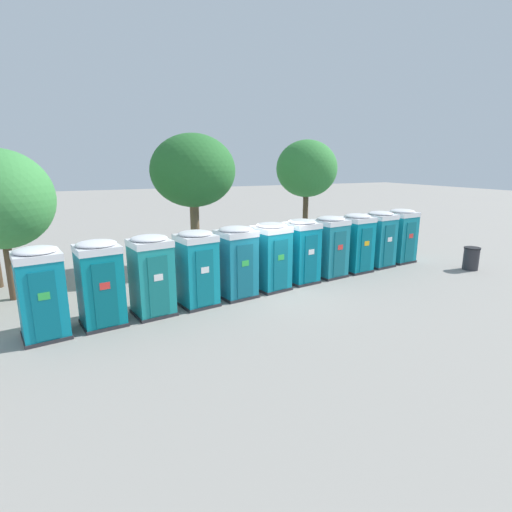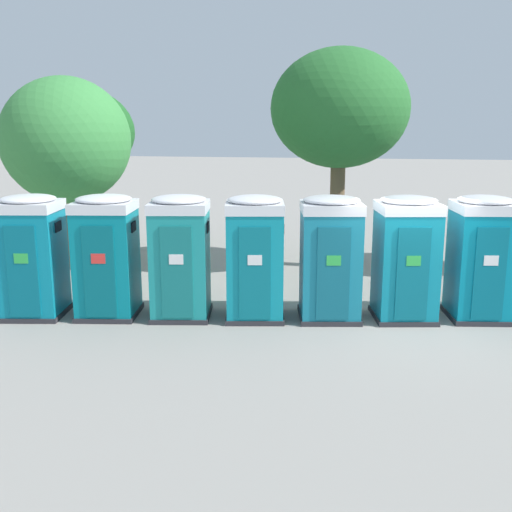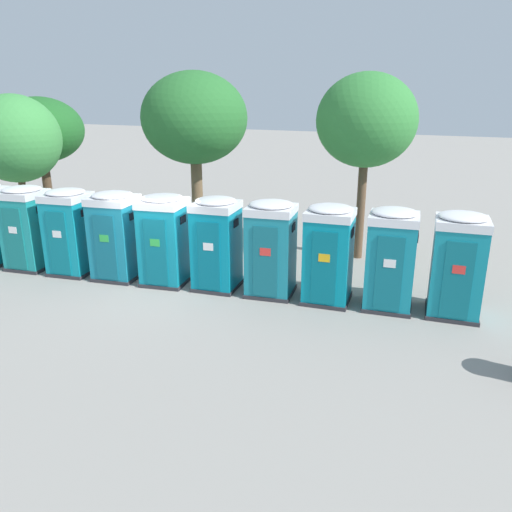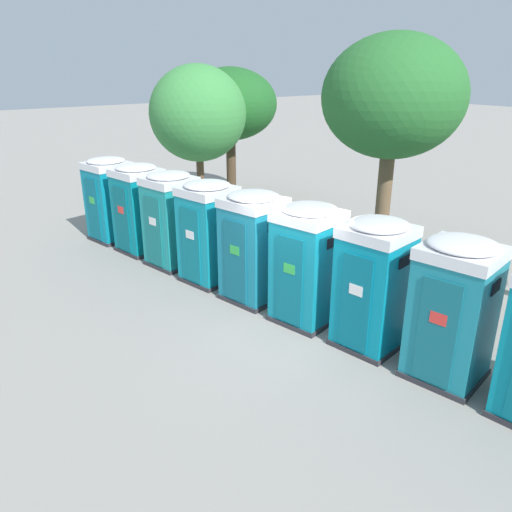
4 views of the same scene
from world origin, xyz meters
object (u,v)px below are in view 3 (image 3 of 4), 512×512
object	(u,v)px
portapotty_5	(164,239)
street_tree_2	(195,119)
portapotty_4	(116,235)
portapotty_7	(271,248)
street_tree_0	(15,139)
street_tree_3	(366,121)
portapotty_9	(391,259)
portapotty_3	(70,231)
portapotty_8	(329,254)
portapotty_6	(217,243)
street_tree_1	(40,131)
portapotty_10	(457,264)
portapotty_2	(27,227)

from	to	relation	value
portapotty_5	street_tree_2	world-z (taller)	street_tree_2
portapotty_4	portapotty_7	xyz separation A→B (m)	(4.52, 0.79, 0.00)
street_tree_0	portapotty_5	bearing A→B (deg)	-17.47
street_tree_3	portapotty_9	bearing A→B (deg)	-65.03
portapotty_3	portapotty_8	world-z (taller)	same
portapotty_6	street_tree_1	xyz separation A→B (m)	(-10.95, 4.32, 2.39)
portapotty_7	street_tree_1	world-z (taller)	street_tree_1
portapotty_9	street_tree_3	bearing A→B (deg)	114.97
portapotty_5	portapotty_8	bearing A→B (deg)	8.90
street_tree_0	street_tree_3	size ratio (longest dim) A/B	0.89
street_tree_0	street_tree_1	world-z (taller)	street_tree_0
portapotty_4	portapotty_7	bearing A→B (deg)	9.89
portapotty_10	street_tree_3	world-z (taller)	street_tree_3
portapotty_2	portapotty_8	xyz separation A→B (m)	(9.06, 1.42, 0.00)
street_tree_2	street_tree_3	xyz separation A→B (m)	(5.96, 0.28, 0.04)
street_tree_1	portapotty_3	bearing A→B (deg)	-38.51
portapotty_10	street_tree_1	bearing A→B (deg)	168.65
portapotty_8	street_tree_2	world-z (taller)	street_tree_2
portapotty_5	portapotty_10	xyz separation A→B (m)	(7.55, 1.21, -0.00)
portapotty_5	portapotty_9	distance (m)	6.11
portapotty_6	portapotty_8	world-z (taller)	same
portapotty_3	portapotty_10	size ratio (longest dim) A/B	1.00
portapotty_10	street_tree_3	bearing A→B (deg)	133.19
portapotty_4	street_tree_3	distance (m)	8.21
portapotty_3	portapotty_5	distance (m)	3.06
portapotty_4	portapotty_6	world-z (taller)	same
portapotty_10	portapotty_2	bearing A→B (deg)	-170.94
street_tree_2	street_tree_0	bearing A→B (deg)	-167.18
portapotty_8	portapotty_2	bearing A→B (deg)	-171.06
street_tree_2	street_tree_3	size ratio (longest dim) A/B	1.02
portapotty_9	street_tree_1	xyz separation A→B (m)	(-15.49, 3.65, 2.39)
portapotty_10	street_tree_1	world-z (taller)	street_tree_1
portapotty_7	portapotty_9	size ratio (longest dim) A/B	1.00
street_tree_2	portapotty_3	bearing A→B (deg)	-105.98
portapotty_7	portapotty_10	world-z (taller)	same
portapotty_8	street_tree_0	world-z (taller)	street_tree_0
street_tree_0	street_tree_1	distance (m)	2.02
portapotty_4	street_tree_0	distance (m)	8.12
portapotty_4	street_tree_3	bearing A→B (deg)	39.95
portapotty_5	street_tree_2	distance (m)	5.55
portapotty_9	portapotty_4	bearing A→B (deg)	-170.73
portapotty_7	portapotty_8	size ratio (longest dim) A/B	1.00
portapotty_2	portapotty_5	world-z (taller)	same
portapotty_8	portapotty_9	bearing A→B (deg)	10.04
portapotty_4	portapotty_10	size ratio (longest dim) A/B	1.00
portapotty_4	portapotty_8	size ratio (longest dim) A/B	1.00
portapotty_3	portapotty_7	bearing A→B (deg)	9.70
portapotty_8	portapotty_7	bearing A→B (deg)	-173.36
portapotty_5	street_tree_0	size ratio (longest dim) A/B	0.49
portapotty_6	street_tree_2	distance (m)	5.95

